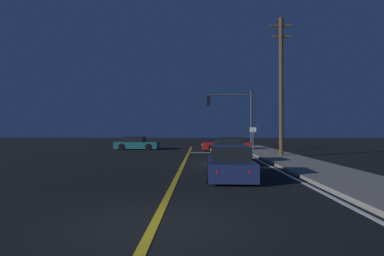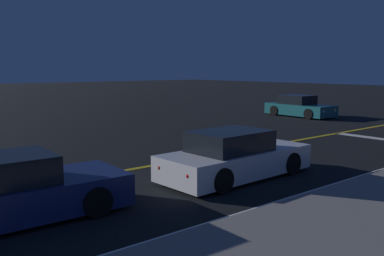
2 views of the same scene
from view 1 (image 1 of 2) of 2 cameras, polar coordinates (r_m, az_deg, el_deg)
name	(u,v)px [view 1 (image 1 of 2)]	position (r m, az deg, el deg)	size (l,w,h in m)	color
ground_plane	(154,225)	(7.15, -6.65, -16.47)	(160.00, 160.00, 0.00)	black
sidewalk_right	(301,164)	(19.59, 18.47, -5.96)	(3.20, 42.60, 0.15)	gray
lane_line_center	(183,165)	(18.77, -1.59, -6.44)	(0.20, 40.23, 0.01)	gold
lane_line_edge_right	(268,165)	(19.14, 13.14, -6.31)	(0.16, 40.23, 0.01)	white
stop_bar	(218,153)	(29.08, 4.49, -4.29)	(5.09, 0.50, 0.01)	white
car_following_oncoming_teal	(136,144)	(34.18, -9.68, -2.74)	(4.51, 2.07, 1.34)	#195960
car_mid_block_white	(228,154)	(19.57, 6.28, -4.49)	(2.00, 4.64, 1.34)	silver
car_parked_curb_red	(227,145)	(32.17, 6.05, -2.89)	(4.73, 2.02, 1.34)	maroon
car_side_waiting_navy	(230,164)	(13.69, 6.62, -6.26)	(1.99, 4.64, 1.34)	navy
traffic_signal_near_right	(235,111)	(31.51, 7.52, 3.03)	(4.32, 0.28, 5.75)	#38383D
utility_pole_right	(281,85)	(25.24, 15.30, 7.27)	(1.59, 0.31, 10.33)	#4C3823
street_sign_corner	(253,135)	(28.85, 10.60, -1.26)	(0.56, 0.06, 2.29)	slate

